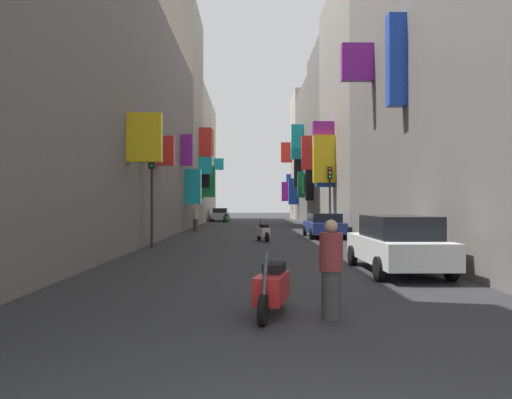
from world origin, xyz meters
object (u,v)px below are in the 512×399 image
parked_car_blue (324,225)px  pedestrian_near_left (196,219)px  parked_car_white (397,243)px  scooter_red (272,288)px  traffic_light_far_corner (330,188)px  scooter_green (226,218)px  pedestrian_crossing (331,270)px  parked_car_silver (220,214)px  traffic_light_near_corner (152,182)px  scooter_white (263,232)px

parked_car_blue → pedestrian_near_left: pedestrian_near_left is taller
parked_car_white → scooter_red: parked_car_white is taller
parked_car_white → traffic_light_far_corner: (0.99, 16.43, 2.06)m
parked_car_blue → parked_car_white: parked_car_white is taller
scooter_green → parked_car_blue: bearing=-73.4°
pedestrian_crossing → traffic_light_far_corner: (3.68, 21.56, 2.06)m
pedestrian_near_left → scooter_green: bearing=85.5°
parked_car_blue → traffic_light_far_corner: bearing=74.2°
scooter_green → pedestrian_near_left: size_ratio=1.05×
scooter_green → parked_car_silver: bearing=101.8°
parked_car_white → scooter_green: parked_car_white is taller
scooter_green → traffic_light_near_corner: 28.39m
parked_car_white → scooter_green: bearing=100.4°
scooter_white → pedestrian_near_left: (-4.41, 8.53, 0.41)m
pedestrian_crossing → traffic_light_far_corner: bearing=80.3°
pedestrian_near_left → traffic_light_near_corner: size_ratio=0.42×
scooter_white → traffic_light_near_corner: size_ratio=0.45×
traffic_light_near_corner → traffic_light_far_corner: 12.98m
traffic_light_near_corner → scooter_white: bearing=37.4°
traffic_light_far_corner → scooter_white: bearing=-128.5°
pedestrian_crossing → traffic_light_far_corner: size_ratio=0.39×
parked_car_blue → scooter_green: parked_car_blue is taller
parked_car_white → scooter_green: 36.08m
scooter_white → pedestrian_crossing: (0.66, -16.11, 0.34)m
pedestrian_crossing → scooter_white: bearing=92.3°
parked_car_blue → pedestrian_near_left: (-7.88, 6.14, 0.14)m
traffic_light_far_corner → parked_car_white: bearing=-93.4°
parked_car_white → scooter_red: size_ratio=2.45×
parked_car_white → pedestrian_near_left: pedestrian_near_left is taller
parked_car_silver → traffic_light_far_corner: 24.69m
pedestrian_near_left → pedestrian_crossing: bearing=-78.4°
scooter_green → traffic_light_near_corner: (-1.71, -28.24, 2.35)m
pedestrian_crossing → traffic_light_far_corner: 21.97m
parked_car_silver → pedestrian_crossing: pedestrian_crossing is taller
pedestrian_crossing → traffic_light_near_corner: bearing=114.0°
parked_car_silver → traffic_light_near_corner: size_ratio=1.09×
scooter_red → traffic_light_far_corner: 21.91m
scooter_green → traffic_light_far_corner: 20.62m
parked_car_silver → pedestrian_crossing: (4.65, -44.71, 0.04)m
parked_car_blue → parked_car_silver: 27.25m
parked_car_blue → scooter_green: bearing=106.6°
scooter_green → traffic_light_far_corner: bearing=-68.6°
parked_car_silver → parked_car_blue: bearing=-74.1°
parked_car_white → traffic_light_near_corner: 11.14m
pedestrian_near_left → parked_car_white: bearing=-68.3°
scooter_green → scooter_red: same height
scooter_red → parked_car_silver: bearing=94.8°
parked_car_white → traffic_light_near_corner: bearing=138.5°
scooter_red → pedestrian_crossing: bearing=-16.7°
parked_car_blue → parked_car_white: bearing=-90.5°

